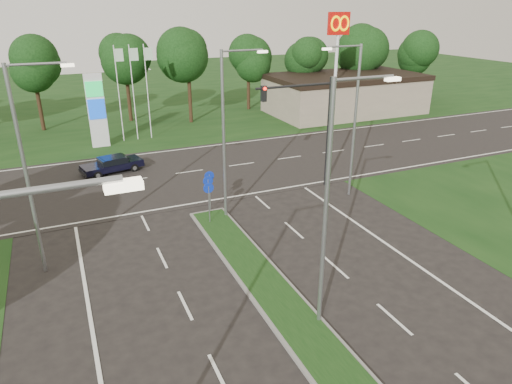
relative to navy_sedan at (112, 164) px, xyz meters
name	(u,v)px	position (x,y,z in m)	size (l,w,h in m)	color
verge_far	(114,98)	(3.97, 28.89, -0.60)	(160.00, 50.00, 0.02)	black
cross_road	(176,174)	(3.97, -2.11, -0.60)	(160.00, 12.00, 0.02)	black
median_kerb	(329,363)	(3.97, -22.11, -0.54)	(2.00, 26.00, 0.12)	slate
commercial_building	(345,94)	(25.97, 9.89, 1.40)	(16.00, 9.00, 4.00)	gray
streetlight_median_near	(332,196)	(4.98, -20.11, 4.47)	(2.53, 0.22, 9.00)	gray
streetlight_median_far	(227,128)	(4.98, -10.11, 4.47)	(2.53, 0.22, 9.00)	gray
streetlight_left_far	(29,162)	(-4.32, -12.11, 4.47)	(2.53, 0.22, 9.00)	gray
streetlight_right_far	(353,114)	(12.77, -10.11, 4.47)	(2.53, 0.22, 9.00)	gray
traffic_signal	(311,117)	(11.16, -8.11, 4.05)	(5.10, 0.42, 7.00)	black
median_signs	(209,188)	(3.97, -9.71, 1.11)	(1.16, 1.76, 2.38)	gray
gas_pylon	(99,108)	(0.19, 6.94, 2.59)	(5.80, 1.26, 8.00)	silver
mcdonalds_sign	(338,40)	(21.97, 5.86, 7.38)	(2.20, 0.47, 10.40)	silver
treeline_far	(129,52)	(4.08, 13.82, 6.23)	(6.00, 6.00, 9.90)	black
navy_sedan	(112,164)	(0.00, 0.00, 0.00)	(4.35, 2.53, 1.12)	black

